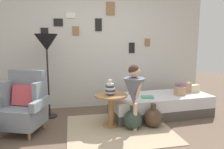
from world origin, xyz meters
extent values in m
plane|color=brown|center=(0.00, 0.00, 0.00)|extent=(12.00, 12.00, 0.00)
cube|color=beige|center=(0.00, 1.95, 1.30)|extent=(4.80, 0.10, 2.60)
cube|color=olive|center=(0.31, 1.90, 2.10)|extent=(0.18, 0.02, 0.27)
cube|color=silver|center=(0.31, 1.89, 2.10)|extent=(0.14, 0.01, 0.21)
cube|color=white|center=(-0.51, 1.90, 1.94)|extent=(0.18, 0.02, 0.11)
cube|color=#A2A2A0|center=(-0.51, 1.89, 1.94)|extent=(0.14, 0.01, 0.08)
cube|color=olive|center=(1.14, 1.90, 1.40)|extent=(0.12, 0.02, 0.17)
cube|color=#A7A7A4|center=(1.14, 1.89, 1.40)|extent=(0.09, 0.01, 0.13)
cube|color=black|center=(-0.77, 1.90, 1.80)|extent=(0.18, 0.02, 0.15)
cube|color=#AFAFAC|center=(-0.77, 1.89, 1.80)|extent=(0.14, 0.01, 0.12)
cube|color=olive|center=(-0.42, 1.90, 1.64)|extent=(0.14, 0.02, 0.18)
cube|color=#989890|center=(-0.42, 1.89, 1.64)|extent=(0.11, 0.01, 0.14)
cube|color=black|center=(0.78, 1.90, 1.28)|extent=(0.13, 0.02, 0.23)
cube|color=silver|center=(0.78, 1.89, 1.28)|extent=(0.10, 0.01, 0.18)
cube|color=black|center=(-1.04, 1.90, 1.60)|extent=(0.15, 0.02, 0.19)
cube|color=#A1A195|center=(-1.04, 1.89, 1.60)|extent=(0.11, 0.01, 0.15)
cube|color=black|center=(0.05, 1.90, 1.76)|extent=(0.14, 0.02, 0.26)
cube|color=silver|center=(0.05, 1.89, 1.76)|extent=(0.11, 0.01, 0.20)
cube|color=tan|center=(0.19, 0.59, 0.01)|extent=(1.66, 1.48, 0.01)
cylinder|color=#9E7042|center=(-1.18, 0.46, 0.06)|extent=(0.04, 0.04, 0.12)
cylinder|color=#9E7042|center=(-1.47, 1.05, 0.06)|extent=(0.04, 0.04, 0.12)
cylinder|color=#9E7042|center=(-1.02, 0.88, 0.06)|extent=(0.04, 0.04, 0.12)
cube|color=gray|center=(-1.32, 0.76, 0.27)|extent=(0.76, 0.74, 0.30)
cube|color=gray|center=(-1.24, 0.97, 0.70)|extent=(0.61, 0.34, 0.55)
cube|color=gray|center=(-1.53, 0.94, 0.61)|extent=(0.18, 0.32, 0.39)
cube|color=gray|center=(-1.04, 0.76, 0.61)|extent=(0.18, 0.32, 0.39)
cube|color=gray|center=(-1.64, 0.85, 0.49)|extent=(0.26, 0.50, 0.14)
cube|color=gray|center=(-1.02, 0.62, 0.49)|extent=(0.26, 0.50, 0.14)
cube|color=#D64C56|center=(-1.29, 0.85, 0.58)|extent=(0.39, 0.28, 0.33)
cube|color=#4C4742|center=(1.12, 1.09, 0.09)|extent=(1.95, 0.93, 0.18)
cube|color=silver|center=(1.12, 1.09, 0.29)|extent=(1.95, 0.93, 0.22)
cube|color=beige|center=(1.89, 1.16, 0.47)|extent=(0.22, 0.15, 0.15)
cube|color=tan|center=(1.71, 1.17, 0.50)|extent=(0.19, 0.13, 0.20)
cube|color=gray|center=(1.58, 1.14, 0.50)|extent=(0.20, 0.15, 0.20)
cube|color=tan|center=(1.48, 0.98, 0.48)|extent=(0.22, 0.16, 0.15)
cylinder|color=#9E7042|center=(0.09, 0.74, 0.01)|extent=(0.30, 0.30, 0.02)
cylinder|color=#9E7042|center=(0.09, 0.74, 0.27)|extent=(0.10, 0.10, 0.50)
cylinder|color=#9E7042|center=(0.09, 0.74, 0.53)|extent=(0.54, 0.54, 0.03)
cylinder|color=#2D384C|center=(0.07, 0.71, 0.57)|extent=(0.12, 0.12, 0.03)
cylinder|color=silver|center=(0.07, 0.71, 0.60)|extent=(0.14, 0.14, 0.03)
cylinder|color=#2D384C|center=(0.07, 0.71, 0.63)|extent=(0.16, 0.16, 0.03)
cylinder|color=silver|center=(0.07, 0.71, 0.66)|extent=(0.16, 0.16, 0.03)
cylinder|color=#2D384C|center=(0.07, 0.71, 0.69)|extent=(0.14, 0.14, 0.03)
cylinder|color=silver|center=(0.07, 0.71, 0.73)|extent=(0.12, 0.12, 0.03)
cylinder|color=silver|center=(0.07, 0.71, 0.77)|extent=(0.06, 0.06, 0.06)
cylinder|color=black|center=(-0.97, 1.41, 0.01)|extent=(0.28, 0.28, 0.02)
cylinder|color=black|center=(-0.97, 1.41, 0.75)|extent=(0.03, 0.03, 1.46)
cone|color=black|center=(-0.97, 1.41, 1.40)|extent=(0.42, 0.42, 0.30)
cylinder|color=#D8AD8E|center=(0.43, 0.47, 0.23)|extent=(0.07, 0.07, 0.45)
cylinder|color=#D8AD8E|center=(0.41, 0.57, 0.23)|extent=(0.07, 0.07, 0.45)
cone|color=slate|center=(0.42, 0.52, 0.64)|extent=(0.34, 0.34, 0.43)
cylinder|color=slate|center=(0.42, 0.52, 0.78)|extent=(0.17, 0.17, 0.16)
cylinder|color=#D8AD8E|center=(0.46, 0.40, 0.70)|extent=(0.13, 0.07, 0.29)
cylinder|color=#D8AD8E|center=(0.41, 0.64, 0.70)|extent=(0.13, 0.07, 0.29)
sphere|color=#D8AD8E|center=(0.42, 0.52, 0.95)|extent=(0.18, 0.18, 0.18)
sphere|color=#38281E|center=(0.41, 0.52, 0.98)|extent=(0.17, 0.17, 0.17)
cube|color=#51A781|center=(0.80, 0.93, 0.42)|extent=(0.25, 0.20, 0.03)
sphere|color=#2D3D33|center=(0.41, 0.55, 0.16)|extent=(0.31, 0.31, 0.31)
cylinder|color=#2D3D33|center=(0.41, 0.55, 0.35)|extent=(0.09, 0.09, 0.09)
sphere|color=#473323|center=(0.77, 0.56, 0.16)|extent=(0.32, 0.32, 0.32)
cylinder|color=#473323|center=(0.77, 0.56, 0.36)|extent=(0.09, 0.09, 0.09)
camera|label=1|loc=(-0.56, -2.60, 1.43)|focal=33.79mm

